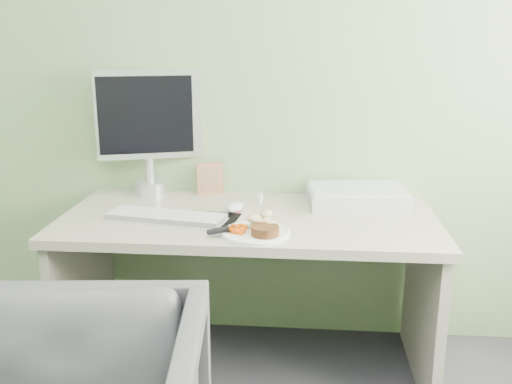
# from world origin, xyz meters

# --- Properties ---
(wall_back) EXTENTS (3.50, 0.00, 3.50)m
(wall_back) POSITION_xyz_m (0.00, 2.00, 1.35)
(wall_back) COLOR #82A070
(wall_back) RESTS_ON floor
(desk) EXTENTS (1.60, 0.75, 0.73)m
(desk) POSITION_xyz_m (0.00, 1.62, 0.55)
(desk) COLOR #ACA290
(desk) RESTS_ON floor
(plate) EXTENTS (0.27, 0.27, 0.01)m
(plate) POSITION_xyz_m (0.05, 1.38, 0.74)
(plate) COLOR white
(plate) RESTS_ON desk
(steak) EXTENTS (0.14, 0.14, 0.03)m
(steak) POSITION_xyz_m (0.09, 1.35, 0.76)
(steak) COLOR black
(steak) RESTS_ON plate
(potato_pile) EXTENTS (0.11, 0.08, 0.06)m
(potato_pile) POSITION_xyz_m (0.07, 1.43, 0.77)
(potato_pile) COLOR #A28C4E
(potato_pile) RESTS_ON plate
(carrot_heap) EXTENTS (0.07, 0.07, 0.04)m
(carrot_heap) POSITION_xyz_m (-0.01, 1.37, 0.76)
(carrot_heap) COLOR #EA5304
(carrot_heap) RESTS_ON plate
(steak_knife) EXTENTS (0.21, 0.16, 0.02)m
(steak_knife) POSITION_xyz_m (-0.05, 1.37, 0.76)
(steak_knife) COLOR silver
(steak_knife) RESTS_ON plate
(mousepad) EXTENTS (0.25, 0.23, 0.00)m
(mousepad) POSITION_xyz_m (-0.16, 1.56, 0.73)
(mousepad) COLOR black
(mousepad) RESTS_ON desk
(keyboard) EXTENTS (0.51, 0.23, 0.02)m
(keyboard) POSITION_xyz_m (-0.34, 1.53, 0.75)
(keyboard) COLOR white
(keyboard) RESTS_ON desk
(computer_mouse) EXTENTS (0.09, 0.12, 0.04)m
(computer_mouse) POSITION_xyz_m (-0.07, 1.68, 0.75)
(computer_mouse) COLOR white
(computer_mouse) RESTS_ON desk
(photo_frame) EXTENTS (0.12, 0.05, 0.16)m
(photo_frame) POSITION_xyz_m (-0.22, 1.95, 0.81)
(photo_frame) COLOR #9F6C4A
(photo_frame) RESTS_ON desk
(eyedrop_bottle) EXTENTS (0.02, 0.02, 0.06)m
(eyedrop_bottle) POSITION_xyz_m (0.04, 1.81, 0.76)
(eyedrop_bottle) COLOR white
(eyedrop_bottle) RESTS_ON desk
(scanner) EXTENTS (0.47, 0.34, 0.07)m
(scanner) POSITION_xyz_m (0.48, 1.84, 0.76)
(scanner) COLOR silver
(scanner) RESTS_ON desk
(monitor) EXTENTS (0.49, 0.20, 0.59)m
(monitor) POSITION_xyz_m (-0.51, 1.94, 1.06)
(monitor) COLOR silver
(monitor) RESTS_ON desk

